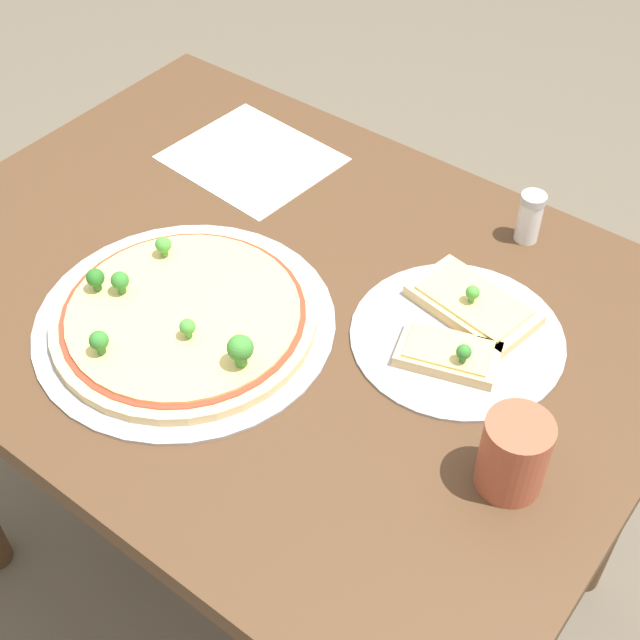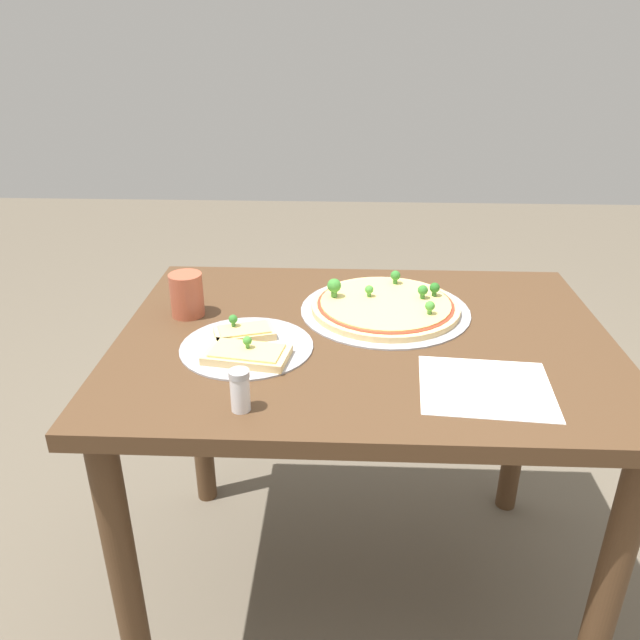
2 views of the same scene
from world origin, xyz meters
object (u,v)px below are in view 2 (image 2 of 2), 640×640
object	(u,v)px
dining_table	(363,379)
drinking_cup	(187,295)
pizza_tray_slice	(246,346)
condiment_shaker	(240,390)
pizza_tray_whole	(385,306)

from	to	relation	value
dining_table	drinking_cup	world-z (taller)	drinking_cup
pizza_tray_slice	condiment_shaker	distance (m)	0.22
drinking_cup	pizza_tray_whole	bearing A→B (deg)	5.14
pizza_tray_slice	drinking_cup	distance (m)	0.23
dining_table	pizza_tray_whole	distance (m)	0.18
dining_table	pizza_tray_slice	size ratio (longest dim) A/B	3.84
dining_table	drinking_cup	xyz separation A→B (m)	(-0.41, 0.08, 0.17)
drinking_cup	condiment_shaker	distance (m)	0.43
dining_table	drinking_cup	distance (m)	0.45
pizza_tray_whole	pizza_tray_slice	xyz separation A→B (m)	(-0.30, -0.21, -0.00)
dining_table	drinking_cup	size ratio (longest dim) A/B	10.61
pizza_tray_whole	pizza_tray_slice	distance (m)	0.36
pizza_tray_whole	condiment_shaker	xyz separation A→B (m)	(-0.27, -0.43, 0.03)
pizza_tray_whole	drinking_cup	distance (m)	0.46
dining_table	condiment_shaker	bearing A→B (deg)	-126.11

